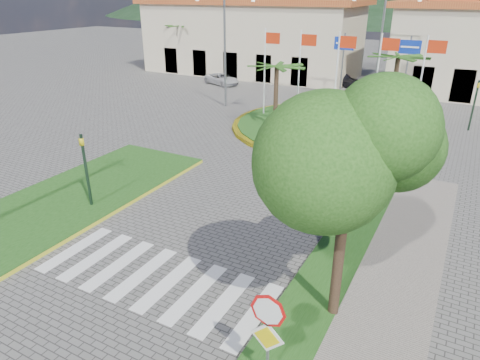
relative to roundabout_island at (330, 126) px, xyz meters
The scene contains 15 objects.
median_left 17.27m from the roundabout_island, 112.12° to the right, with size 5.00×14.00×0.18m, color #1D4B15.
crosswalk 18.00m from the roundabout_island, 90.01° to the right, with size 8.00×3.00×0.01m, color silver.
roundabout_island is the anchor object (origin of this frame).
stop_sign 20.69m from the roundabout_island, 76.27° to the right, with size 0.80×0.11×2.65m.
deciduous_tree 18.55m from the roundabout_island, 72.09° to the right, with size 3.60×3.60×6.80m.
traffic_light_left 16.45m from the roundabout_island, 108.56° to the right, with size 0.15×0.18×3.20m.
traffic_light_right 11.11m from the roundabout_island, 65.79° to the right, with size 0.15×0.18×3.20m.
traffic_light_far 9.11m from the roundabout_island, 26.58° to the left, with size 0.18×0.15×3.20m.
direction_sign_west 9.79m from the roundabout_island, 102.60° to the left, with size 1.60×0.14×5.20m.
direction_sign_east 10.04m from the roundabout_island, 71.53° to the left, with size 1.60×0.14×5.20m.
street_lamp_centre 9.15m from the roundabout_island, 82.91° to the left, with size 4.80×0.16×8.00m.
street_lamp_west 10.19m from the roundabout_island, 167.47° to the left, with size 4.80×0.16×8.00m.
building_left 21.59m from the roundabout_island, 131.19° to the left, with size 23.32×9.54×8.05m.
white_van 16.35m from the roundabout_island, 146.12° to the left, with size 1.73×3.76×1.04m, color #BBBCBE.
car_dark_a 14.61m from the roundabout_island, 103.81° to the left, with size 1.53×3.80×1.30m, color black.
Camera 1 is at (7.69, -4.39, 8.24)m, focal length 32.00 mm.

